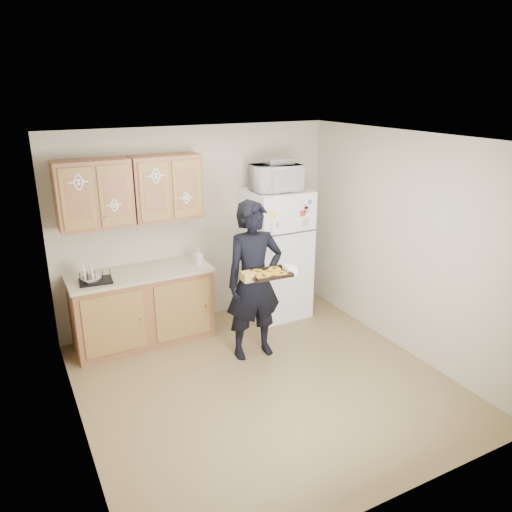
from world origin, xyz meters
The scene contains 24 objects.
floor centered at (0.00, 0.00, 0.00)m, with size 3.60×3.60×0.00m, color brown.
ceiling centered at (0.00, 0.00, 2.50)m, with size 3.60×3.60×0.00m, color white.
wall_back centered at (0.00, 1.80, 1.25)m, with size 3.60×0.04×2.50m, color #BAB197.
wall_front centered at (0.00, -1.80, 1.25)m, with size 3.60×0.04×2.50m, color #BAB197.
wall_left centered at (-1.80, 0.00, 1.25)m, with size 0.04×3.60×2.50m, color #BAB197.
wall_right centered at (1.80, 0.00, 1.25)m, with size 0.04×3.60×2.50m, color #BAB197.
refrigerator centered at (0.95, 1.43, 0.85)m, with size 0.75×0.70×1.70m, color white.
base_cabinet centered at (-0.85, 1.48, 0.43)m, with size 1.60×0.60×0.86m, color brown.
countertop centered at (-0.85, 1.48, 0.88)m, with size 1.64×0.64×0.04m, color tan.
upper_cab_left centered at (-1.25, 1.61, 1.83)m, with size 0.80×0.33×0.75m, color brown.
upper_cab_right centered at (-0.43, 1.61, 1.83)m, with size 0.80×0.33×0.75m, color brown.
cereal_box centered at (1.47, 1.67, 0.16)m, with size 0.20×0.07×0.32m, color gold.
person centered at (0.19, 0.59, 0.90)m, with size 0.66×0.43×1.81m, color black.
baking_tray centered at (0.21, 0.30, 1.08)m, with size 0.43×0.32×0.04m, color black.
pizza_front_left centered at (0.10, 0.23, 1.10)m, with size 0.14×0.14×0.02m, color #FFAF20.
pizza_front_right centered at (0.30, 0.22, 1.10)m, with size 0.14×0.14×0.02m, color #FFAF20.
pizza_back_left centered at (0.11, 0.37, 1.10)m, with size 0.14×0.14×0.02m, color #FFAF20.
pizza_back_right centered at (0.31, 0.36, 1.10)m, with size 0.14×0.14×0.02m, color #FFAF20.
pizza_center centered at (0.21, 0.30, 1.10)m, with size 0.14×0.14×0.02m, color #FFAF20.
microwave centered at (0.90, 1.38, 1.86)m, with size 0.59×0.40×0.33m, color white.
foil_pan centered at (0.96, 1.41, 2.06)m, with size 0.34×0.24×0.07m, color #B2B2BA.
dish_rack centered at (-1.37, 1.38, 0.97)m, with size 0.35×0.26×0.14m, color black.
bowl centered at (-1.42, 1.38, 0.94)m, with size 0.21×0.21×0.05m, color silver.
soap_bottle centered at (-0.15, 1.40, 1.00)m, with size 0.09×0.09×0.19m, color white.
Camera 1 is at (-2.16, -3.95, 2.96)m, focal length 35.00 mm.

